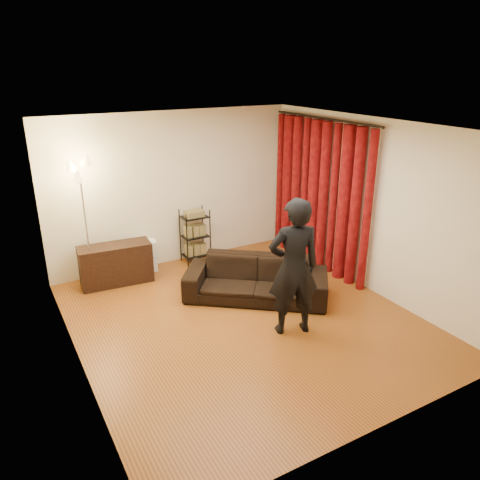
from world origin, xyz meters
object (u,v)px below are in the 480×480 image
sofa (256,279)px  person (294,267)px  floor_lamp (86,227)px  storage_boxes (147,256)px  wire_shelf (195,236)px  media_cabinet (116,264)px

sofa → person: bearing=-56.4°
floor_lamp → storage_boxes: bearing=13.2°
sofa → floor_lamp: bearing=-178.7°
sofa → wire_shelf: wire_shelf is taller
person → storage_boxes: 3.13m
person → storage_boxes: size_ratio=3.44×
sofa → person: 1.23m
person → storage_boxes: (-1.05, 2.87, -0.67)m
sofa → floor_lamp: 2.76m
sofa → wire_shelf: (-0.23, 1.76, 0.18)m
person → media_cabinet: bearing=-40.6°
wire_shelf → sofa: bearing=-58.6°
sofa → person: (-0.08, -1.05, 0.63)m
person → media_cabinet: person is taller
person → wire_shelf: 2.85m
sofa → wire_shelf: 1.78m
media_cabinet → floor_lamp: floor_lamp is taller
wire_shelf → floor_lamp: size_ratio=0.47×
media_cabinet → floor_lamp: bearing=-173.6°
sofa → wire_shelf: bearing=135.1°
media_cabinet → storage_boxes: 0.66m
wire_shelf → media_cabinet: bearing=-149.6°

